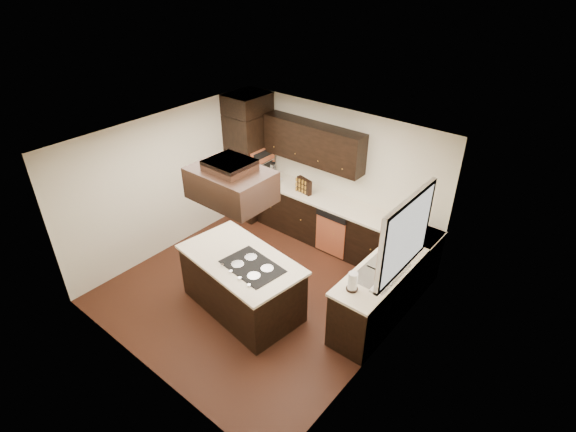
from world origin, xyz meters
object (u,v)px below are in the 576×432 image
at_px(range_hood, 231,185).
at_px(spice_rack, 304,186).
at_px(oven_column, 250,166).
at_px(island, 242,284).

distance_m(range_hood, spice_rack, 2.58).
bearing_deg(spice_rack, oven_column, -165.91).
xyz_separation_m(island, spice_rack, (-0.51, 2.17, 0.62)).
bearing_deg(island, spice_rack, 110.67).
distance_m(island, spice_rack, 2.32).
xyz_separation_m(oven_column, spice_rack, (1.34, 0.02, -0.00)).
xyz_separation_m(range_hood, spice_rack, (-0.54, 2.27, -1.10)).
distance_m(oven_column, spice_rack, 1.34).
bearing_deg(oven_column, island, -49.41).
bearing_deg(range_hood, island, 105.21).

